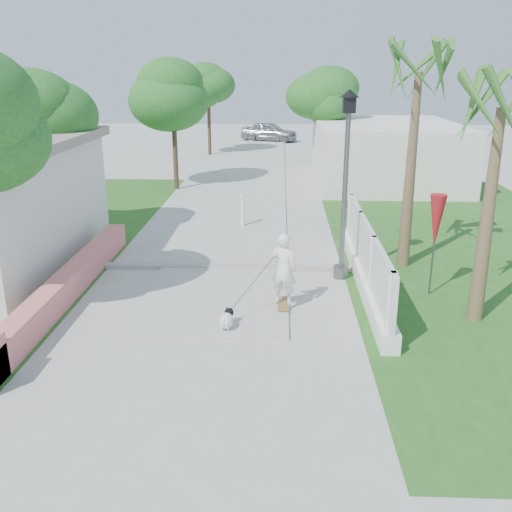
# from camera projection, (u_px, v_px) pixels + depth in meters

# --- Properties ---
(ground) EXTENTS (90.00, 90.00, 0.00)m
(ground) POSITION_uv_depth(u_px,v_px,m) (188.00, 398.00, 8.86)
(ground) COLOR #B7B7B2
(ground) RESTS_ON ground
(path_strip) EXTENTS (3.20, 36.00, 0.06)m
(path_strip) POSITION_uv_depth(u_px,v_px,m) (252.00, 172.00, 27.81)
(path_strip) COLOR #B7B7B2
(path_strip) RESTS_ON ground
(curb) EXTENTS (6.50, 0.25, 0.10)m
(curb) POSITION_uv_depth(u_px,v_px,m) (225.00, 267.00, 14.53)
(curb) COLOR #999993
(curb) RESTS_ON ground
(grass_right) EXTENTS (8.00, 20.00, 0.01)m
(grass_right) POSITION_uv_depth(u_px,v_px,m) (477.00, 249.00, 16.15)
(grass_right) COLOR #21591C
(grass_right) RESTS_ON ground
(pink_wall) EXTENTS (0.45, 8.20, 0.80)m
(pink_wall) POSITION_uv_depth(u_px,v_px,m) (61.00, 291.00, 12.27)
(pink_wall) COLOR #E27874
(pink_wall) RESTS_ON ground
(lattice_fence) EXTENTS (0.35, 7.00, 1.50)m
(lattice_fence) POSITION_uv_depth(u_px,v_px,m) (365.00, 263.00, 13.29)
(lattice_fence) COLOR white
(lattice_fence) RESTS_ON ground
(building_right) EXTENTS (6.00, 8.00, 2.60)m
(building_right) POSITION_uv_depth(u_px,v_px,m) (385.00, 152.00, 25.27)
(building_right) COLOR silver
(building_right) RESTS_ON ground
(street_lamp) EXTENTS (0.44, 0.44, 4.44)m
(street_lamp) POSITION_uv_depth(u_px,v_px,m) (345.00, 179.00, 13.19)
(street_lamp) COLOR #59595E
(street_lamp) RESTS_ON ground
(bollard) EXTENTS (0.14, 0.14, 1.09)m
(bollard) POSITION_uv_depth(u_px,v_px,m) (243.00, 210.00, 18.15)
(bollard) COLOR white
(bollard) RESTS_ON ground
(patio_umbrella) EXTENTS (0.36, 0.36, 2.30)m
(patio_umbrella) POSITION_uv_depth(u_px,v_px,m) (436.00, 222.00, 12.40)
(patio_umbrella) COLOR #59595E
(patio_umbrella) RESTS_ON ground
(tree_left_mid) EXTENTS (3.20, 3.20, 4.85)m
(tree_left_mid) POSITION_uv_depth(u_px,v_px,m) (37.00, 120.00, 16.03)
(tree_left_mid) COLOR #4C3826
(tree_left_mid) RESTS_ON ground
(tree_path_left) EXTENTS (3.40, 3.40, 5.23)m
(tree_path_left) POSITION_uv_depth(u_px,v_px,m) (173.00, 95.00, 22.93)
(tree_path_left) COLOR #4C3826
(tree_path_left) RESTS_ON ground
(tree_path_right) EXTENTS (3.00, 3.00, 4.79)m
(tree_path_right) POSITION_uv_depth(u_px,v_px,m) (321.00, 99.00, 26.57)
(tree_path_right) COLOR #4C3826
(tree_path_right) RESTS_ON ground
(tree_path_far) EXTENTS (3.20, 3.20, 5.17)m
(tree_path_far) POSITION_uv_depth(u_px,v_px,m) (209.00, 87.00, 32.41)
(tree_path_far) COLOR #4C3826
(tree_path_far) RESTS_ON ground
(palm_far) EXTENTS (1.80, 1.80, 5.30)m
(palm_far) POSITION_uv_depth(u_px,v_px,m) (418.00, 86.00, 13.42)
(palm_far) COLOR brown
(palm_far) RESTS_ON ground
(palm_near) EXTENTS (1.80, 1.80, 4.70)m
(palm_near) POSITION_uv_depth(u_px,v_px,m) (500.00, 121.00, 10.42)
(palm_near) COLOR brown
(palm_near) RESTS_ON ground
(skateboarder) EXTENTS (1.44, 1.41, 1.66)m
(skateboarder) POSITION_uv_depth(u_px,v_px,m) (261.00, 279.00, 11.71)
(skateboarder) COLOR olive
(skateboarder) RESTS_ON ground
(dog) EXTENTS (0.34, 0.61, 0.42)m
(dog) POSITION_uv_depth(u_px,v_px,m) (227.00, 319.00, 11.10)
(dog) COLOR white
(dog) RESTS_ON ground
(parked_car) EXTENTS (4.16, 2.59, 1.32)m
(parked_car) POSITION_uv_depth(u_px,v_px,m) (269.00, 132.00, 39.38)
(parked_car) COLOR #AAABB2
(parked_car) RESTS_ON ground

